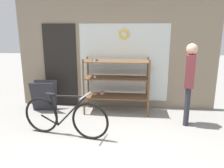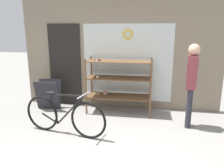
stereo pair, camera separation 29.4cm
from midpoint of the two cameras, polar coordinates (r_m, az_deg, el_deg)
The scene contains 6 objects.
ground_plane at distance 3.54m, azimuth -5.00°, elevation -19.55°, with size 30.00×30.00×0.00m, color gray.
storefront_facade at distance 5.45m, azimuth -0.93°, elevation 12.62°, with size 4.95×0.13×3.76m.
display_case at distance 5.16m, azimuth -0.69°, elevation 1.03°, with size 1.52×0.56×1.32m.
bicycle at distance 4.23m, azimuth -14.28°, elevation -8.33°, with size 1.69×0.49×0.84m.
sandwich_board at distance 5.66m, azimuth -18.73°, elevation -2.97°, with size 0.61×0.42×0.73m.
pedestrian at distance 4.62m, azimuth 17.88°, elevation 1.47°, with size 0.25×0.35×1.70m.
Camera 1 is at (0.43, -2.92, 1.95)m, focal length 35.00 mm.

